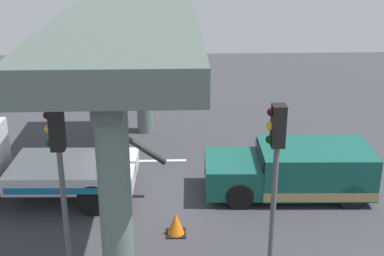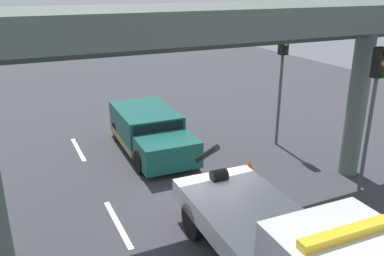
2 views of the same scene
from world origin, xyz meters
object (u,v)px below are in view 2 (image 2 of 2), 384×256
at_px(traffic_cone_orange, 249,169).
at_px(tow_truck_white, 291,245).
at_px(traffic_light_near, 282,65).
at_px(towed_van_green, 150,132).
at_px(traffic_light_far, 375,90).

bearing_deg(traffic_cone_orange, tow_truck_white, -24.51).
height_order(traffic_light_near, traffic_cone_orange, traffic_light_near).
xyz_separation_m(tow_truck_white, traffic_cone_orange, (-5.08, 2.31, -0.89)).
bearing_deg(traffic_light_near, towed_van_green, -109.04).
relative_size(tow_truck_white, traffic_cone_orange, 11.13).
xyz_separation_m(towed_van_green, traffic_light_near, (1.73, 5.03, 2.62)).
bearing_deg(traffic_cone_orange, traffic_light_far, 48.74).
bearing_deg(towed_van_green, traffic_light_near, 70.96).
xyz_separation_m(tow_truck_white, traffic_light_near, (-7.18, 5.05, 2.19)).
height_order(towed_van_green, traffic_light_far, traffic_light_far).
bearing_deg(tow_truck_white, towed_van_green, 179.83).
xyz_separation_m(traffic_light_near, traffic_light_far, (4.50, 0.00, -0.00)).
height_order(tow_truck_white, traffic_light_far, traffic_light_far).
xyz_separation_m(tow_truck_white, towed_van_green, (-8.91, 0.03, -0.42)).
bearing_deg(traffic_light_far, traffic_cone_orange, -131.26).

